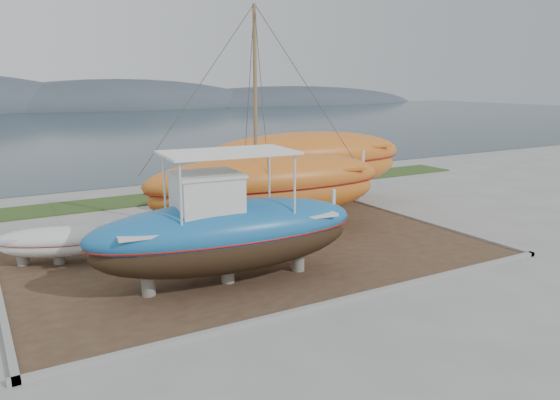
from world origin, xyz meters
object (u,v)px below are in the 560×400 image
orange_sailboat (268,124)px  blue_caique (227,218)px  orange_bare_hull (305,170)px  white_dinghy (58,246)px

orange_sailboat → blue_caique: bearing=-125.3°
orange_bare_hull → orange_sailboat: bearing=-133.8°
orange_sailboat → orange_bare_hull: (4.41, 3.90, -2.88)m
white_dinghy → orange_bare_hull: bearing=35.9°
white_dinghy → orange_sailboat: size_ratio=0.41×
blue_caique → white_dinghy: bearing=137.6°
white_dinghy → orange_sailboat: 9.55m
blue_caique → white_dinghy: 6.90m
white_dinghy → orange_sailboat: orange_sailboat is taller
white_dinghy → orange_bare_hull: orange_bare_hull is taller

